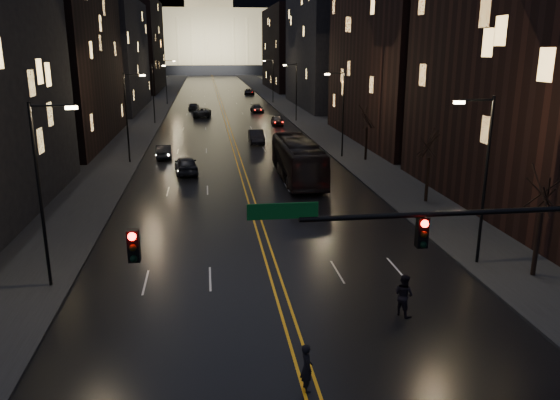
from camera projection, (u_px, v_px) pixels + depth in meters
name	position (u px, v px, depth m)	size (l,w,h in m)	color
ground	(312.00, 393.00, 18.48)	(900.00, 900.00, 0.00)	black
road	(217.00, 93.00, 142.55)	(20.00, 320.00, 0.02)	black
sidewalk_left	(163.00, 93.00, 140.71)	(8.00, 320.00, 0.16)	black
sidewalk_right	(270.00, 92.00, 144.34)	(8.00, 320.00, 0.16)	black
center_line	(217.00, 93.00, 142.54)	(0.62, 320.00, 0.01)	orange
building_left_mid	(49.00, 24.00, 63.53)	(12.00, 30.00, 28.00)	black
building_left_far	(107.00, 55.00, 100.87)	(12.00, 34.00, 20.00)	black
building_left_dist	(136.00, 45.00, 146.14)	(12.00, 40.00, 24.00)	black
building_right_mid	(329.00, 39.00, 105.51)	(12.00, 34.00, 26.00)	black
building_right_dist	(291.00, 49.00, 151.85)	(12.00, 40.00, 22.00)	black
capitol	(210.00, 35.00, 252.45)	(90.00, 50.00, 58.50)	black
traffic_signal	(491.00, 244.00, 17.87)	(17.29, 0.45, 7.00)	black
streetlamp_right_near	(483.00, 173.00, 28.06)	(2.13, 0.25, 9.00)	black
streetlamp_left_near	(43.00, 187.00, 25.26)	(2.13, 0.25, 9.00)	black
streetlamp_right_mid	(342.00, 110.00, 56.69)	(2.13, 0.25, 9.00)	black
streetlamp_left_mid	(128.00, 113.00, 53.89)	(2.13, 0.25, 9.00)	black
streetlamp_right_far	(295.00, 89.00, 85.32)	(2.13, 0.25, 9.00)	black
streetlamp_left_far	(154.00, 90.00, 82.52)	(2.13, 0.25, 9.00)	black
streetlamp_right_dist	(272.00, 79.00, 113.95)	(2.13, 0.25, 9.00)	black
streetlamp_left_dist	(167.00, 79.00, 111.15)	(2.13, 0.25, 9.00)	black
tree_right_near	(544.00, 192.00, 26.59)	(2.40, 2.40, 6.65)	black
tree_right_mid	(430.00, 144.00, 39.95)	(2.40, 2.40, 6.65)	black
tree_right_far	(367.00, 117.00, 55.22)	(2.40, 2.40, 6.65)	black
bus	(298.00, 160.00, 48.05)	(2.99, 12.79, 3.56)	black
oncoming_car_a	(186.00, 165.00, 50.61)	(1.97, 4.90, 1.67)	black
oncoming_car_b	(164.00, 151.00, 57.76)	(1.56, 4.49, 1.48)	black
oncoming_car_c	(202.00, 112.00, 92.16)	(2.66, 5.78, 1.61)	black
oncoming_car_d	(194.00, 107.00, 101.82)	(1.93, 4.74, 1.37)	black
receding_car_a	(256.00, 137.00, 66.55)	(1.76, 5.05, 1.66)	black
receding_car_b	(277.00, 121.00, 82.10)	(1.74, 4.33, 1.47)	black
receding_car_c	(257.00, 109.00, 98.29)	(1.94, 4.77, 1.38)	black
receding_car_d	(249.00, 92.00, 136.53)	(2.48, 5.38, 1.50)	black
pedestrian_a	(307.00, 368.00, 18.41)	(0.64, 0.42, 1.75)	black
pedestrian_b	(404.00, 295.00, 23.65)	(0.93, 0.51, 1.91)	black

